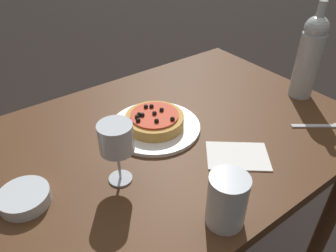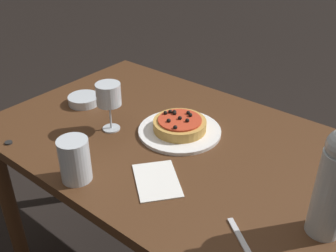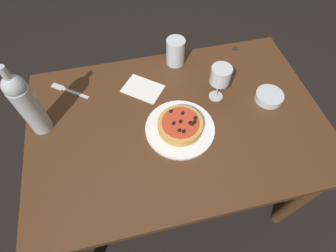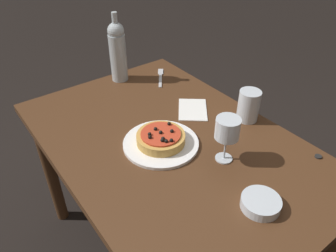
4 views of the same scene
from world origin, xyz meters
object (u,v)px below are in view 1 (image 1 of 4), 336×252
(wine_bottle, at_px, (309,56))
(fork, at_px, (327,126))
(dinner_plate, at_px, (154,127))
(wine_glass, at_px, (116,140))
(water_cup, at_px, (227,200))
(pizza, at_px, (154,120))
(dining_table, at_px, (164,160))
(side_bowl, at_px, (25,198))

(wine_bottle, relative_size, fork, 1.97)
(dinner_plate, distance_m, wine_glass, 0.26)
(water_cup, bearing_deg, wine_bottle, 21.43)
(dinner_plate, relative_size, water_cup, 2.17)
(wine_glass, xyz_separation_m, water_cup, (0.12, -0.25, -0.06))
(fork, bearing_deg, wine_glass, -159.42)
(wine_glass, bearing_deg, water_cup, -64.10)
(pizza, distance_m, water_cup, 0.39)
(pizza, bearing_deg, dining_table, -84.83)
(wine_glass, relative_size, water_cup, 1.32)
(water_cup, bearing_deg, dinner_plate, 79.42)
(wine_glass, relative_size, side_bowl, 1.43)
(wine_bottle, bearing_deg, water_cup, -158.57)
(pizza, xyz_separation_m, fork, (0.44, -0.31, -0.03))
(dining_table, xyz_separation_m, fork, (0.44, -0.27, 0.10))
(pizza, distance_m, wine_bottle, 0.57)
(dinner_plate, distance_m, pizza, 0.03)
(dinner_plate, distance_m, water_cup, 0.39)
(water_cup, bearing_deg, side_bowl, 137.16)
(wine_glass, xyz_separation_m, wine_bottle, (0.74, -0.01, 0.02))
(wine_glass, bearing_deg, fork, -16.05)
(water_cup, bearing_deg, dining_table, 77.40)
(dining_table, height_order, wine_glass, wine_glass)
(dining_table, xyz_separation_m, water_cup, (-0.07, -0.34, 0.16))
(wine_glass, distance_m, fork, 0.67)
(water_cup, height_order, side_bowl, water_cup)
(dinner_plate, xyz_separation_m, side_bowl, (-0.41, -0.07, 0.01))
(fork, bearing_deg, pizza, -178.65)
(side_bowl, bearing_deg, wine_bottle, -4.44)
(wine_bottle, bearing_deg, side_bowl, 175.56)
(wine_glass, xyz_separation_m, fork, (0.63, -0.18, -0.13))
(pizza, bearing_deg, fork, -35.28)
(wine_bottle, distance_m, water_cup, 0.67)
(dinner_plate, bearing_deg, fork, -35.29)
(wine_glass, distance_m, wine_bottle, 0.74)
(dining_table, xyz_separation_m, side_bowl, (-0.42, -0.02, 0.12))
(dining_table, bearing_deg, fork, -31.41)
(wine_bottle, xyz_separation_m, side_bowl, (-0.95, 0.07, -0.13))
(side_bowl, bearing_deg, wine_glass, -16.60)
(dinner_plate, xyz_separation_m, wine_bottle, (0.54, -0.14, 0.14))
(wine_bottle, relative_size, water_cup, 2.56)
(dining_table, xyz_separation_m, dinner_plate, (-0.00, 0.05, 0.11))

